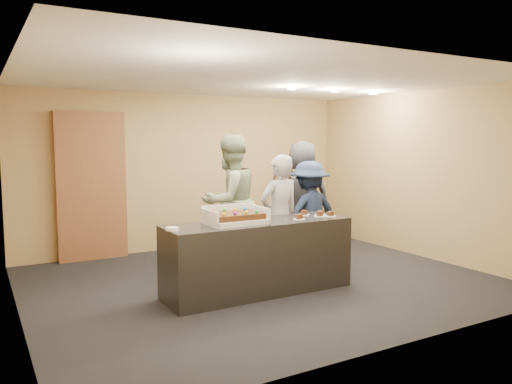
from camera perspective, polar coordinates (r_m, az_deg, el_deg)
room at (r=6.67m, az=0.71°, el=1.15°), size 6.04×6.00×2.70m
serving_counter at (r=6.30m, az=0.29°, el=-7.44°), size 2.40×0.71×0.90m
storage_cabinet at (r=8.33m, az=-18.30°, el=0.62°), size 1.07×0.15×2.35m
cake_box at (r=6.07m, az=-2.45°, el=-3.16°), size 0.71×0.49×0.21m
sheet_cake at (r=6.04m, az=-2.34°, el=-2.73°), size 0.61×0.42×0.12m
plate_stack at (r=5.68m, az=-9.56°, el=-4.18°), size 0.14×0.14×0.04m
slice_a at (r=6.38m, az=4.96°, el=-2.94°), size 0.15×0.15×0.07m
slice_b at (r=6.75m, az=5.50°, el=-2.46°), size 0.15×0.15×0.07m
slice_c at (r=6.66m, az=7.29°, el=-2.60°), size 0.15×0.15×0.07m
slice_d at (r=6.78m, az=7.38°, el=-2.45°), size 0.15×0.15×0.07m
slice_e at (r=6.69m, az=8.49°, el=-2.58°), size 0.15×0.15×0.07m
person_server_grey at (r=6.90m, az=2.69°, el=-2.84°), size 0.65×0.46×1.71m
person_sage_man at (r=7.44m, az=-2.98°, el=-1.10°), size 1.12×0.96×1.99m
person_navy_man at (r=7.61m, az=6.13°, el=-2.47°), size 1.04×0.61×1.59m
person_brown_extra at (r=7.69m, az=2.99°, el=-1.93°), size 0.99×1.01×1.71m
person_dark_suit at (r=8.27m, az=5.32°, el=-0.72°), size 1.10×0.96×1.90m
ceiling_spotlights at (r=8.00m, az=8.98°, el=11.35°), size 1.72×0.12×0.03m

